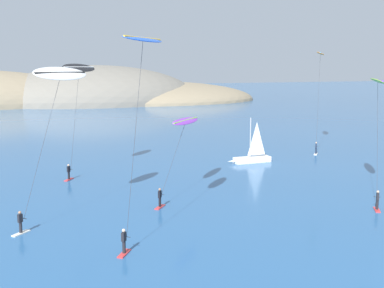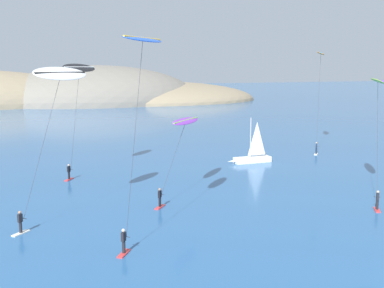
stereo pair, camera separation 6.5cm
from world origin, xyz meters
The scene contains 8 objects.
headland_island centered at (-0.76, 144.75, 0.00)m, with size 137.51×50.09×24.84m.
sailboat_near centered at (6.05, 35.52, 0.64)m, with size 5.89×1.45×5.70m.
kitesurfer_white centered at (-18.52, 21.08, 10.75)m, with size 6.92×5.96×12.06m.
kitesurfer_lime centered at (8.60, 16.67, 9.88)m, with size 5.22×7.04×11.04m.
kitesurfer_blue centered at (-13.93, 13.73, 12.52)m, with size 4.87×5.08×14.09m.
kitesurfer_purple centered at (-6.87, 24.80, 6.33)m, with size 7.01×7.47×7.19m.
kitesurfer_black centered at (-14.89, 35.69, 11.05)m, with size 4.74×4.58×12.39m.
kitesurfer_orange centered at (20.07, 41.07, 12.48)m, with size 5.63×7.12×14.15m.
Camera 2 is at (-22.42, -17.40, 12.03)m, focal length 45.00 mm.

